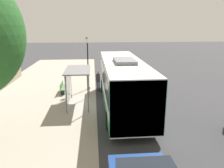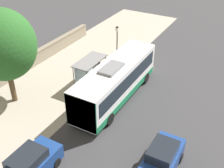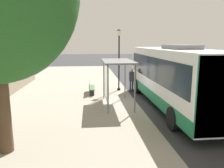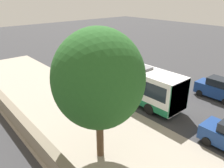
# 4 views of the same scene
# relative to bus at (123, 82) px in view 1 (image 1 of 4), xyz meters

# --- Properties ---
(ground_plane) EXTENTS (120.00, 120.00, 0.00)m
(ground_plane) POSITION_rel_bus_xyz_m (-1.83, 0.60, -1.83)
(ground_plane) COLOR #353538
(ground_plane) RESTS_ON ground
(sidewalk_plaza) EXTENTS (9.00, 44.00, 0.02)m
(sidewalk_plaza) POSITION_rel_bus_xyz_m (-6.33, 0.60, -1.82)
(sidewalk_plaza) COLOR #9E9384
(sidewalk_plaza) RESTS_ON ground
(bus) EXTENTS (2.71, 10.52, 3.52)m
(bus) POSITION_rel_bus_xyz_m (0.00, 0.00, 0.00)
(bus) COLOR white
(bus) RESTS_ON ground
(bus_shelter) EXTENTS (1.70, 3.50, 2.63)m
(bus_shelter) POSITION_rel_bus_xyz_m (-3.23, 0.73, 0.35)
(bus_shelter) COLOR slate
(bus_shelter) RESTS_ON ground
(pedestrian) EXTENTS (0.34, 0.23, 1.76)m
(pedestrian) POSITION_rel_bus_xyz_m (-1.61, 3.99, -0.78)
(pedestrian) COLOR #2D3347
(pedestrian) RESTS_ON ground
(bench) EXTENTS (0.40, 1.87, 0.88)m
(bench) POSITION_rel_bus_xyz_m (-4.60, 3.83, -1.34)
(bench) COLOR #4C7247
(bench) RESTS_ON ground
(street_lamp_near) EXTENTS (0.28, 0.28, 4.64)m
(street_lamp_near) POSITION_rel_bus_xyz_m (-2.45, 4.71, 0.91)
(street_lamp_near) COLOR black
(street_lamp_near) RESTS_ON ground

